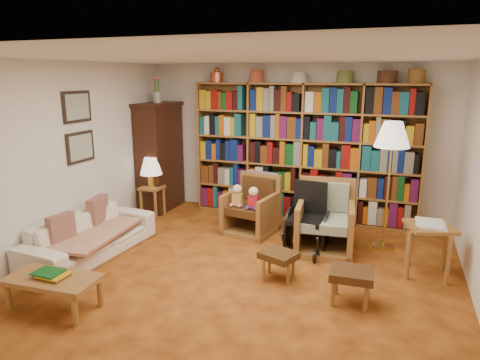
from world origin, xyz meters
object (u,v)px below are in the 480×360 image
at_px(side_table_papers, 429,234).
at_px(footstool_b, 351,276).
at_px(wheelchair, 308,220).
at_px(side_table_lamp, 152,195).
at_px(coffee_table, 53,281).
at_px(footstool_a, 279,257).
at_px(armchair_leather, 253,208).
at_px(floor_lamp, 392,140).
at_px(sofa, 90,236).
at_px(armchair_sage, 326,223).

distance_m(side_table_papers, footstool_b, 1.26).
distance_m(wheelchair, footstool_b, 1.43).
distance_m(side_table_lamp, coffee_table, 2.97).
xyz_separation_m(footstool_a, coffee_table, (-1.97, -1.42, 0.03)).
relative_size(wheelchair, footstool_b, 2.05).
bearing_deg(side_table_lamp, footstool_b, -26.95).
distance_m(armchair_leather, floor_lamp, 2.22).
distance_m(side_table_lamp, armchair_leather, 1.80).
height_order(side_table_lamp, side_table_papers, side_table_papers).
bearing_deg(sofa, wheelchair, -62.23).
bearing_deg(footstool_b, armchair_leather, 134.43).
relative_size(sofa, coffee_table, 1.96).
distance_m(floor_lamp, footstool_b, 2.08).
bearing_deg(footstool_a, armchair_leather, 119.42).
height_order(side_table_lamp, armchair_sage, armchair_sage).
relative_size(armchair_leather, wheelchair, 0.94).
height_order(side_table_lamp, armchair_leather, armchair_leather).
bearing_deg(footstool_b, sofa, 179.06).
bearing_deg(sofa, coffee_table, -152.75).
distance_m(side_table_papers, coffee_table, 4.17).
xyz_separation_m(sofa, armchair_sage, (2.85, 1.32, 0.09)).
xyz_separation_m(sofa, footstool_a, (2.49, 0.21, -0.00)).
height_order(wheelchair, coffee_table, wheelchair).
distance_m(wheelchair, floor_lamp, 1.52).
distance_m(wheelchair, footstool_a, 0.99).
bearing_deg(wheelchair, coffee_table, -131.38).
xyz_separation_m(wheelchair, floor_lamp, (0.98, 0.45, 1.07)).
xyz_separation_m(wheelchair, footstool_a, (-0.13, -0.97, -0.15)).
relative_size(side_table_lamp, wheelchair, 0.55).
height_order(armchair_sage, footstool_a, armchair_sage).
distance_m(sofa, coffee_table, 1.32).
bearing_deg(side_table_lamp, footstool_a, -29.76).
distance_m(armchair_leather, side_table_papers, 2.51).
bearing_deg(side_table_lamp, sofa, -86.62).
bearing_deg(armchair_sage, floor_lamp, 22.04).
bearing_deg(armchair_leather, wheelchair, -25.54).
distance_m(side_table_papers, footstool_a, 1.78).
bearing_deg(sofa, footstool_b, -87.31).
bearing_deg(footstool_a, wheelchair, 82.16).
height_order(sofa, footstool_b, sofa).
distance_m(floor_lamp, footstool_a, 2.17).
bearing_deg(coffee_table, side_table_papers, 30.72).
distance_m(wheelchair, side_table_papers, 1.51).
bearing_deg(side_table_lamp, armchair_sage, -7.23).
bearing_deg(floor_lamp, wheelchair, -155.41).
bearing_deg(wheelchair, floor_lamp, 24.59).
height_order(footstool_b, coffee_table, coffee_table).
xyz_separation_m(floor_lamp, side_table_papers, (0.50, -0.70, -0.98)).
xyz_separation_m(armchair_sage, floor_lamp, (0.75, 0.30, 1.14)).
height_order(side_table_papers, coffee_table, side_table_papers).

